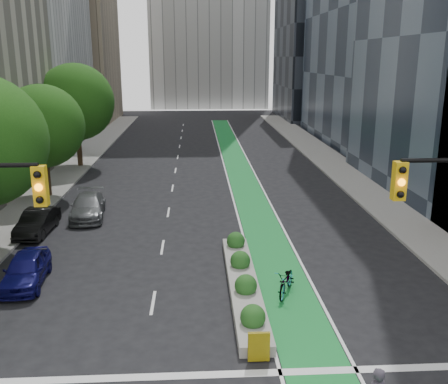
{
  "coord_description": "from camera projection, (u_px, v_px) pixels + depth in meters",
  "views": [
    {
      "loc": [
        -0.7,
        -12.11,
        9.44
      ],
      "look_at": [
        0.65,
        11.62,
        3.0
      ],
      "focal_mm": 40.0,
      "sensor_mm": 36.0,
      "label": 1
    }
  ],
  "objects": [
    {
      "name": "building_tan_far",
      "position": [
        63.0,
        32.0,
        73.29
      ],
      "size": [
        14.0,
        16.0,
        26.0
      ],
      "primitive_type": "cube",
      "color": "tan",
      "rests_on": "ground"
    },
    {
      "name": "parked_car_left_mid",
      "position": [
        37.0,
        222.0,
        27.44
      ],
      "size": [
        1.59,
        4.1,
        1.33
      ],
      "primitive_type": "imported",
      "rotation": [
        0.0,
        0.0,
        -0.04
      ],
      "color": "black",
      "rests_on": "ground"
    },
    {
      "name": "building_dark_end",
      "position": [
        328.0,
        27.0,
        77.14
      ],
      "size": [
        14.0,
        18.0,
        28.0
      ],
      "primitive_type": "cube",
      "color": "black",
      "rests_on": "ground"
    },
    {
      "name": "median_planter",
      "position": [
        243.0,
        281.0,
        20.93
      ],
      "size": [
        1.2,
        10.26,
        1.1
      ],
      "color": "gray",
      "rests_on": "ground"
    },
    {
      "name": "tree_midfar",
      "position": [
        42.0,
        126.0,
        33.48
      ],
      "size": [
        5.6,
        5.6,
        7.76
      ],
      "color": "black",
      "rests_on": "ground"
    },
    {
      "name": "parked_car_left_near",
      "position": [
        26.0,
        269.0,
        21.31
      ],
      "size": [
        1.9,
        4.09,
        1.35
      ],
      "primitive_type": "imported",
      "rotation": [
        0.0,
        0.0,
        0.08
      ],
      "color": "#0E0D50",
      "rests_on": "ground"
    },
    {
      "name": "parked_car_left_far",
      "position": [
        88.0,
        206.0,
        30.27
      ],
      "size": [
        2.45,
        4.91,
        1.37
      ],
      "primitive_type": "imported",
      "rotation": [
        0.0,
        0.0,
        0.12
      ],
      "color": "#56585B",
      "rests_on": "ground"
    },
    {
      "name": "sidewalk_right",
      "position": [
        357.0,
        181.0,
        38.89
      ],
      "size": [
        3.6,
        90.0,
        0.15
      ],
      "primitive_type": "cube",
      "color": "gray",
      "rests_on": "ground"
    },
    {
      "name": "sidewalk_left",
      "position": [
        49.0,
        186.0,
        37.6
      ],
      "size": [
        3.6,
        90.0,
        0.15
      ],
      "primitive_type": "cube",
      "color": "gray",
      "rests_on": "ground"
    },
    {
      "name": "bike_lane_paint",
      "position": [
        239.0,
        170.0,
        43.25
      ],
      "size": [
        2.2,
        70.0,
        0.01
      ],
      "primitive_type": "cube",
      "color": "#167D31",
      "rests_on": "ground"
    },
    {
      "name": "tree_far",
      "position": [
        76.0,
        102.0,
        42.92
      ],
      "size": [
        6.6,
        6.6,
        9.0
      ],
      "color": "black",
      "rests_on": "ground"
    },
    {
      "name": "bicycle",
      "position": [
        287.0,
        281.0,
        20.46
      ],
      "size": [
        1.51,
        2.26,
        1.12
      ],
      "primitive_type": "imported",
      "rotation": [
        0.0,
        0.0,
        -0.4
      ],
      "color": "gray",
      "rests_on": "ground"
    }
  ]
}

